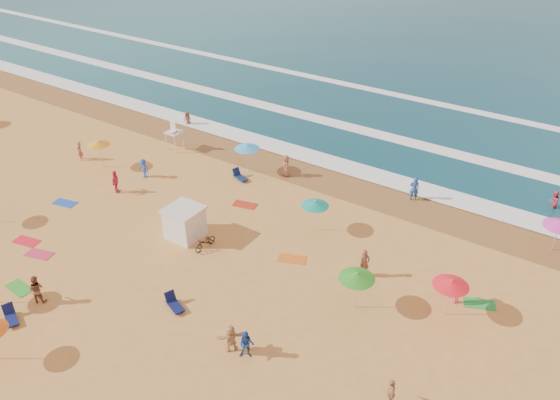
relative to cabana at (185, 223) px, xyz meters
The scene contains 12 objects.
ground 4.52m from the cabana, 12.10° to the right, with size 220.00×220.00×0.00m, color gold.
ocean 83.19m from the cabana, 87.03° to the left, with size 220.00×140.00×0.18m, color #0C4756.
wet_sand 12.39m from the cabana, 69.59° to the left, with size 220.00×220.00×0.00m, color olive.
surf_foam 20.87m from the cabana, 78.08° to the left, with size 200.00×18.70×0.05m.
cabana is the anchor object (origin of this frame).
cabana_roof 1.06m from the cabana, ahead, with size 2.20×2.20×0.12m, color silver.
bicycle 2.00m from the cabana, ahead, with size 0.60×1.72×0.91m, color black.
lifeguard_stand 13.03m from the cabana, 135.76° to the left, with size 1.20×1.20×2.10m, color white, non-canonical shape.
beach_umbrellas 9.39m from the cabana, ahead, with size 64.80×26.23×0.72m.
loungers 11.19m from the cabana, 25.67° to the right, with size 59.66×21.54×0.34m.
towels 6.26m from the cabana, 29.26° to the right, with size 41.78×22.84×0.03m.
beachgoers 7.16m from the cabana, 26.93° to the left, with size 42.66×26.79×2.13m.
Camera 1 is at (16.79, -19.83, 20.66)m, focal length 35.00 mm.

